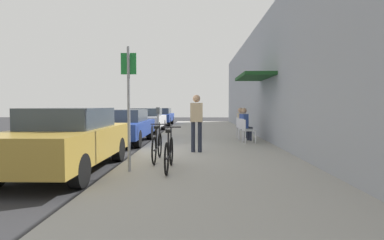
{
  "coord_description": "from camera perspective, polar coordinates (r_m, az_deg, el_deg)",
  "views": [
    {
      "loc": [
        1.85,
        -9.2,
        1.5
      ],
      "look_at": [
        1.56,
        4.41,
        0.86
      ],
      "focal_mm": 28.89,
      "sensor_mm": 36.0,
      "label": 1
    }
  ],
  "objects": [
    {
      "name": "bicycle_1",
      "position": [
        7.78,
        -6.45,
        -4.89
      ],
      "size": [
        0.46,
        1.71,
        0.9
      ],
      "color": "black",
      "rests_on": "sidewalk_slab"
    },
    {
      "name": "parked_car_0",
      "position": [
        7.53,
        -21.93,
        -3.24
      ],
      "size": [
        1.8,
        4.4,
        1.45
      ],
      "color": "#A58433",
      "rests_on": "ground_plane"
    },
    {
      "name": "parked_car_2",
      "position": [
        17.74,
        -8.37,
        0.09
      ],
      "size": [
        1.8,
        4.4,
        1.35
      ],
      "color": "silver",
      "rests_on": "ground_plane"
    },
    {
      "name": "pedestrian_standing",
      "position": [
        9.12,
        0.83,
        0.28
      ],
      "size": [
        0.36,
        0.22,
        1.7
      ],
      "color": "#232838",
      "rests_on": "sidewalk_slab"
    },
    {
      "name": "sidewalk_slab",
      "position": [
        11.3,
        3.23,
        -4.66
      ],
      "size": [
        4.5,
        32.0,
        0.12
      ],
      "primitive_type": "cube",
      "color": "#9E9B93",
      "rests_on": "ground_plane"
    },
    {
      "name": "seated_patron_2",
      "position": [
        13.28,
        9.18,
        -0.31
      ],
      "size": [
        0.44,
        0.37,
        1.29
      ],
      "color": "#232838",
      "rests_on": "sidewalk_slab"
    },
    {
      "name": "cafe_chair_2",
      "position": [
        13.28,
        8.92,
        -1.14
      ],
      "size": [
        0.46,
        0.46,
        0.87
      ],
      "color": "silver",
      "rests_on": "sidewalk_slab"
    },
    {
      "name": "street_sign",
      "position": [
        6.56,
        -11.6,
        3.83
      ],
      "size": [
        0.32,
        0.06,
        2.6
      ],
      "color": "gray",
      "rests_on": "sidewalk_slab"
    },
    {
      "name": "parked_car_3",
      "position": [
        23.9,
        -5.88,
        0.72
      ],
      "size": [
        1.8,
        4.4,
        1.31
      ],
      "color": "navy",
      "rests_on": "ground_plane"
    },
    {
      "name": "bicycle_0",
      "position": [
        6.67,
        -4.25,
        -6.14
      ],
      "size": [
        0.46,
        1.71,
        0.9
      ],
      "color": "black",
      "rests_on": "sidewalk_slab"
    },
    {
      "name": "cafe_chair_1",
      "position": [
        12.32,
        9.55,
        -1.44
      ],
      "size": [
        0.56,
        0.56,
        0.87
      ],
      "color": "silver",
      "rests_on": "sidewalk_slab"
    },
    {
      "name": "ground_plane",
      "position": [
        9.5,
        -10.11,
        -6.46
      ],
      "size": [
        60.0,
        60.0,
        0.0
      ],
      "primitive_type": "plane",
      "color": "#2D2D30"
    },
    {
      "name": "building_facade",
      "position": [
        11.59,
        15.29,
        7.87
      ],
      "size": [
        1.4,
        32.0,
        5.14
      ],
      "color": "#999EA8",
      "rests_on": "ground_plane"
    },
    {
      "name": "cafe_chair_0",
      "position": [
        11.54,
        10.1,
        -1.72
      ],
      "size": [
        0.5,
        0.5,
        0.87
      ],
      "color": "silver",
      "rests_on": "sidewalk_slab"
    },
    {
      "name": "parking_meter",
      "position": [
        10.73,
        -6.3,
        -0.62
      ],
      "size": [
        0.12,
        0.1,
        1.32
      ],
      "color": "slate",
      "rests_on": "sidewalk_slab"
    },
    {
      "name": "seated_patron_1",
      "position": [
        12.34,
        9.8,
        -0.54
      ],
      "size": [
        0.51,
        0.47,
        1.29
      ],
      "color": "#232838",
      "rests_on": "sidewalk_slab"
    },
    {
      "name": "parked_car_1",
      "position": [
        12.58,
        -12.36,
        -1.03
      ],
      "size": [
        1.8,
        4.4,
        1.34
      ],
      "color": "navy",
      "rests_on": "ground_plane"
    }
  ]
}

